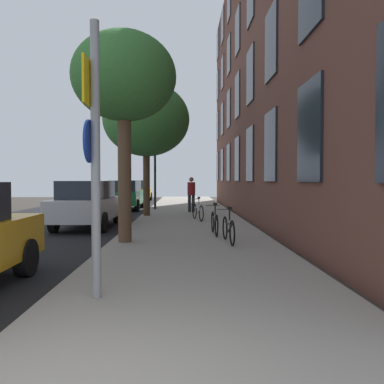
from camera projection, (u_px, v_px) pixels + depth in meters
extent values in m
plane|color=#332D28|center=(110.00, 218.00, 17.40)|extent=(41.80, 41.80, 0.00)
cube|color=black|center=(62.00, 218.00, 17.35)|extent=(7.00, 38.00, 0.01)
cube|color=gray|center=(189.00, 216.00, 17.47)|extent=(4.20, 38.00, 0.12)
cube|color=brown|center=(250.00, 66.00, 16.83)|extent=(0.50, 27.00, 13.04)
cube|color=#1E232D|center=(309.00, 131.00, 8.02)|extent=(0.06, 1.48, 2.07)
cube|color=#1E232D|center=(270.00, 146.00, 11.59)|extent=(0.06, 1.48, 2.07)
cube|color=#1E232D|center=(250.00, 154.00, 15.16)|extent=(0.06, 1.48, 2.07)
cube|color=#1E232D|center=(237.00, 159.00, 18.73)|extent=(0.06, 1.48, 2.07)
cube|color=#1E232D|center=(229.00, 162.00, 22.30)|extent=(0.06, 1.48, 2.07)
cube|color=#1E232D|center=(222.00, 165.00, 25.87)|extent=(0.06, 1.48, 2.07)
cube|color=#1E232D|center=(218.00, 167.00, 29.43)|extent=(0.06, 1.48, 2.07)
cube|color=#1E232D|center=(271.00, 43.00, 11.50)|extent=(0.06, 1.48, 2.07)
cube|color=#1E232D|center=(250.00, 75.00, 15.07)|extent=(0.06, 1.48, 2.07)
cube|color=#1E232D|center=(237.00, 95.00, 18.64)|extent=(0.06, 1.48, 2.07)
cube|color=#1E232D|center=(229.00, 109.00, 22.20)|extent=(0.06, 1.48, 2.07)
cube|color=#1E232D|center=(222.00, 119.00, 25.77)|extent=(0.06, 1.48, 2.07)
cube|color=#1E232D|center=(218.00, 126.00, 29.34)|extent=(0.06, 1.48, 2.07)
cube|color=#1E232D|center=(238.00, 31.00, 18.54)|extent=(0.06, 1.48, 2.07)
cube|color=#1E232D|center=(229.00, 55.00, 22.11)|extent=(0.06, 1.48, 2.07)
cube|color=#1E232D|center=(223.00, 73.00, 25.68)|extent=(0.06, 1.48, 2.07)
cube|color=#1E232D|center=(218.00, 86.00, 29.25)|extent=(0.06, 1.48, 2.07)
cube|color=#1E232D|center=(229.00, 1.00, 22.02)|extent=(0.06, 1.48, 2.07)
cube|color=#1E232D|center=(223.00, 26.00, 25.59)|extent=(0.06, 1.48, 2.07)
cube|color=#1E232D|center=(218.00, 45.00, 29.16)|extent=(0.06, 1.48, 2.07)
cylinder|color=gray|center=(96.00, 160.00, 5.12)|extent=(0.12, 0.12, 3.60)
cube|color=yellow|center=(89.00, 83.00, 5.09)|extent=(0.03, 0.60, 0.60)
cylinder|color=#14339E|center=(89.00, 141.00, 5.12)|extent=(0.03, 0.56, 0.56)
cylinder|color=black|center=(155.00, 174.00, 20.81)|extent=(0.12, 0.12, 3.66)
cube|color=black|center=(152.00, 148.00, 20.76)|extent=(0.20, 0.24, 0.80)
sphere|color=#4B0707|center=(149.00, 143.00, 20.75)|extent=(0.16, 0.16, 0.16)
sphere|color=orange|center=(149.00, 148.00, 20.76)|extent=(0.16, 0.16, 0.16)
sphere|color=#083E11|center=(149.00, 153.00, 20.77)|extent=(0.16, 0.16, 0.16)
cylinder|color=brown|center=(125.00, 175.00, 9.78)|extent=(0.33, 0.33, 3.32)
ellipsoid|color=#387533|center=(124.00, 77.00, 9.71)|extent=(2.58, 2.58, 2.19)
cylinder|color=#4C3823|center=(147.00, 181.00, 17.01)|extent=(0.29, 0.29, 3.03)
ellipsoid|color=#387533|center=(146.00, 120.00, 16.93)|extent=(3.72, 3.72, 3.16)
torus|color=black|center=(225.00, 228.00, 10.17)|extent=(0.08, 0.60, 0.60)
torus|color=black|center=(232.00, 233.00, 9.18)|extent=(0.08, 0.60, 0.60)
cylinder|color=black|center=(228.00, 224.00, 9.67)|extent=(0.10, 0.84, 0.04)
cylinder|color=black|center=(230.00, 228.00, 9.43)|extent=(0.08, 0.51, 0.28)
cylinder|color=black|center=(230.00, 215.00, 9.52)|extent=(0.04, 0.04, 0.28)
cube|color=black|center=(230.00, 208.00, 9.51)|extent=(0.10, 0.24, 0.06)
cylinder|color=#4C4C4C|center=(225.00, 209.00, 10.16)|extent=(0.42, 0.06, 0.03)
torus|color=black|center=(213.00, 222.00, 11.56)|extent=(0.06, 0.62, 0.62)
torus|color=black|center=(217.00, 226.00, 10.60)|extent=(0.06, 0.62, 0.62)
cylinder|color=black|center=(215.00, 218.00, 11.07)|extent=(0.07, 0.82, 0.04)
cylinder|color=black|center=(216.00, 221.00, 10.84)|extent=(0.06, 0.50, 0.27)
cylinder|color=black|center=(215.00, 210.00, 10.92)|extent=(0.04, 0.04, 0.28)
cube|color=black|center=(215.00, 204.00, 10.92)|extent=(0.10, 0.24, 0.06)
cylinder|color=#4C4C4C|center=(213.00, 205.00, 11.54)|extent=(0.42, 0.04, 0.03)
torus|color=black|center=(195.00, 211.00, 15.59)|extent=(0.17, 0.61, 0.61)
torus|color=black|center=(201.00, 213.00, 14.57)|extent=(0.17, 0.61, 0.61)
cylinder|color=#99999E|center=(198.00, 208.00, 15.07)|extent=(0.23, 0.88, 0.04)
cylinder|color=#99999E|center=(200.00, 210.00, 14.82)|extent=(0.16, 0.53, 0.29)
cylinder|color=#99999E|center=(199.00, 202.00, 14.91)|extent=(0.04, 0.04, 0.28)
cube|color=black|center=(199.00, 198.00, 14.91)|extent=(0.10, 0.24, 0.06)
cylinder|color=#4C4C4C|center=(195.00, 199.00, 15.57)|extent=(0.42, 0.12, 0.03)
cylinder|color=#26262D|center=(189.00, 203.00, 18.97)|extent=(0.15, 0.15, 0.82)
cylinder|color=#26262D|center=(193.00, 203.00, 18.98)|extent=(0.15, 0.15, 0.82)
cylinder|color=maroon|center=(191.00, 189.00, 18.95)|extent=(0.53, 0.53, 0.61)
sphere|color=#936B4C|center=(191.00, 179.00, 18.94)|extent=(0.22, 0.22, 0.22)
cylinder|color=black|center=(26.00, 258.00, 6.75)|extent=(0.22, 0.64, 0.64)
cube|color=#B7B7BC|center=(88.00, 208.00, 13.71)|extent=(1.85, 4.24, 0.70)
cube|color=#1E232D|center=(87.00, 190.00, 13.48)|extent=(1.52, 2.39, 0.60)
cylinder|color=black|center=(77.00, 215.00, 15.04)|extent=(0.22, 0.64, 0.64)
cylinder|color=black|center=(117.00, 215.00, 15.07)|extent=(0.22, 0.64, 0.64)
cylinder|color=black|center=(54.00, 222.00, 12.37)|extent=(0.22, 0.64, 0.64)
cylinder|color=black|center=(103.00, 222.00, 12.40)|extent=(0.22, 0.64, 0.64)
cube|color=#19662D|center=(126.00, 197.00, 22.04)|extent=(1.79, 4.22, 0.70)
cube|color=#1E232D|center=(125.00, 186.00, 21.81)|extent=(1.48, 2.37, 0.60)
cylinder|color=black|center=(116.00, 202.00, 23.37)|extent=(0.22, 0.64, 0.64)
cylinder|color=black|center=(142.00, 202.00, 23.41)|extent=(0.22, 0.64, 0.64)
cylinder|color=black|center=(108.00, 205.00, 20.69)|extent=(0.22, 0.64, 0.64)
cylinder|color=black|center=(137.00, 205.00, 20.73)|extent=(0.22, 0.64, 0.64)
cube|color=orange|center=(138.00, 193.00, 30.36)|extent=(1.99, 4.20, 0.70)
cube|color=#384756|center=(138.00, 184.00, 30.13)|extent=(1.63, 2.37, 0.60)
cylinder|color=black|center=(130.00, 196.00, 31.67)|extent=(0.22, 0.64, 0.64)
cylinder|color=black|center=(151.00, 196.00, 31.71)|extent=(0.22, 0.64, 0.64)
cylinder|color=black|center=(125.00, 198.00, 29.03)|extent=(0.22, 0.64, 0.64)
cylinder|color=black|center=(148.00, 198.00, 29.07)|extent=(0.22, 0.64, 0.64)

